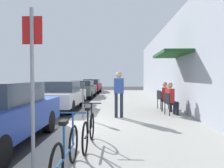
{
  "coord_description": "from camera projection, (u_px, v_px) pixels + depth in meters",
  "views": [
    {
      "loc": [
        1.78,
        -7.34,
        1.63
      ],
      "look_at": [
        1.27,
        7.75,
        1.15
      ],
      "focal_mm": 35.69,
      "sensor_mm": 36.0,
      "label": 1
    }
  ],
  "objects": [
    {
      "name": "ground_plane",
      "position": [
        66.0,
        126.0,
        7.45
      ],
      "size": [
        60.0,
        60.0,
        0.0
      ],
      "primitive_type": "plane",
      "color": "#2D2D30"
    },
    {
      "name": "sidewalk_slab",
      "position": [
        131.0,
        114.0,
        9.37
      ],
      "size": [
        4.5,
        32.0,
        0.12
      ],
      "primitive_type": "cube",
      "color": "#9E9B93",
      "rests_on": "ground_plane"
    },
    {
      "name": "building_facade",
      "position": [
        189.0,
        60.0,
        9.21
      ],
      "size": [
        1.4,
        32.0,
        4.67
      ],
      "color": "#999EA8",
      "rests_on": "ground_plane"
    },
    {
      "name": "parked_car_1",
      "position": [
        61.0,
        95.0,
        11.03
      ],
      "size": [
        1.8,
        4.4,
        1.41
      ],
      "color": "#B7B7BC",
      "rests_on": "ground_plane"
    },
    {
      "name": "parked_car_2",
      "position": [
        82.0,
        89.0,
        17.27
      ],
      "size": [
        1.8,
        4.4,
        1.35
      ],
      "color": "#47514C",
      "rests_on": "ground_plane"
    },
    {
      "name": "parked_car_3",
      "position": [
        92.0,
        86.0,
        22.86
      ],
      "size": [
        1.8,
        4.4,
        1.39
      ],
      "color": "maroon",
      "rests_on": "ground_plane"
    },
    {
      "name": "parking_meter",
      "position": [
        83.0,
        97.0,
        8.1
      ],
      "size": [
        0.12,
        0.1,
        1.32
      ],
      "color": "slate",
      "rests_on": "sidewalk_slab"
    },
    {
      "name": "street_sign",
      "position": [
        32.0,
        76.0,
        3.53
      ],
      "size": [
        0.32,
        0.06,
        2.6
      ],
      "color": "gray",
      "rests_on": "sidewalk_slab"
    },
    {
      "name": "bicycle_0",
      "position": [
        67.0,
        152.0,
        3.4
      ],
      "size": [
        0.46,
        1.71,
        0.9
      ],
      "color": "black",
      "rests_on": "sidewalk_slab"
    },
    {
      "name": "bicycle_1",
      "position": [
        89.0,
        130.0,
        4.79
      ],
      "size": [
        0.46,
        1.71,
        0.9
      ],
      "color": "black",
      "rests_on": "sidewalk_slab"
    },
    {
      "name": "cafe_chair_0",
      "position": [
        170.0,
        102.0,
        8.79
      ],
      "size": [
        0.54,
        0.54,
        0.87
      ],
      "color": "black",
      "rests_on": "sidewalk_slab"
    },
    {
      "name": "seated_patron_0",
      "position": [
        171.0,
        97.0,
        8.79
      ],
      "size": [
        0.5,
        0.45,
        1.29
      ],
      "color": "#232838",
      "rests_on": "sidewalk_slab"
    },
    {
      "name": "cafe_chair_1",
      "position": [
        165.0,
        100.0,
        9.75
      ],
      "size": [
        0.53,
        0.53,
        0.87
      ],
      "color": "black",
      "rests_on": "sidewalk_slab"
    },
    {
      "name": "seated_patron_1",
      "position": [
        166.0,
        96.0,
        9.73
      ],
      "size": [
        0.49,
        0.44,
        1.29
      ],
      "color": "#232838",
      "rests_on": "sidewalk_slab"
    },
    {
      "name": "cafe_chair_2",
      "position": [
        161.0,
        98.0,
        10.54
      ],
      "size": [
        0.53,
        0.53,
        0.87
      ],
      "color": "black",
      "rests_on": "sidewalk_slab"
    },
    {
      "name": "pedestrian_standing",
      "position": [
        119.0,
        91.0,
        8.24
      ],
      "size": [
        0.36,
        0.22,
        1.7
      ],
      "color": "#232838",
      "rests_on": "sidewalk_slab"
    }
  ]
}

